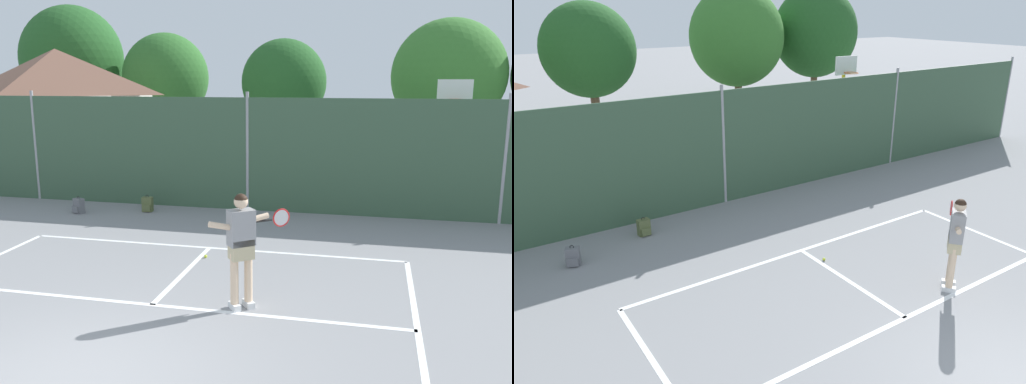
{
  "view_description": "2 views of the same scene",
  "coord_description": "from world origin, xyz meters",
  "views": [
    {
      "loc": [
        3.38,
        -4.91,
        3.54
      ],
      "look_at": [
        0.65,
        7.16,
        0.92
      ],
      "focal_mm": 37.23,
      "sensor_mm": 36.0,
      "label": 1
    },
    {
      "loc": [
        -5.97,
        -2.18,
        5.12
      ],
      "look_at": [
        -0.26,
        6.37,
        1.18
      ],
      "focal_mm": 34.25,
      "sensor_mm": 36.0,
      "label": 2
    }
  ],
  "objects": [
    {
      "name": "basketball_hoop",
      "position": [
        5.38,
        10.29,
        2.31
      ],
      "size": [
        0.9,
        0.67,
        3.55
      ],
      "color": "yellow",
      "rests_on": "ground"
    },
    {
      "name": "treeline_backdrop",
      "position": [
        -0.36,
        18.85,
        3.9
      ],
      "size": [
        26.84,
        4.49,
        7.01
      ],
      "color": "brown",
      "rests_on": "ground"
    },
    {
      "name": "chainlink_fence",
      "position": [
        -0.0,
        9.0,
        1.54
      ],
      "size": [
        26.09,
        0.09,
        3.23
      ],
      "color": "#38563D",
      "rests_on": "ground"
    },
    {
      "name": "backpack_olive",
      "position": [
        -2.63,
        8.2,
        0.19
      ],
      "size": [
        0.3,
        0.26,
        0.46
      ],
      "color": "#566038",
      "rests_on": "ground"
    },
    {
      "name": "tennis_player",
      "position": [
        1.44,
        2.7,
        1.11
      ],
      "size": [
        1.1,
        1.01,
        1.85
      ],
      "color": "silver",
      "rests_on": "ground"
    },
    {
      "name": "tennis_ball",
      "position": [
        0.12,
        4.86,
        0.03
      ],
      "size": [
        0.07,
        0.07,
        0.07
      ],
      "primitive_type": "sphere",
      "color": "#CCE033",
      "rests_on": "ground"
    },
    {
      "name": "backpack_grey",
      "position": [
        -4.38,
        7.63,
        0.19
      ],
      "size": [
        0.33,
        0.32,
        0.46
      ],
      "color": "slate",
      "rests_on": "ground"
    },
    {
      "name": "court_markings",
      "position": [
        0.0,
        0.65,
        0.0
      ],
      "size": [
        8.3,
        11.1,
        0.01
      ],
      "color": "white",
      "rests_on": "ground"
    }
  ]
}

